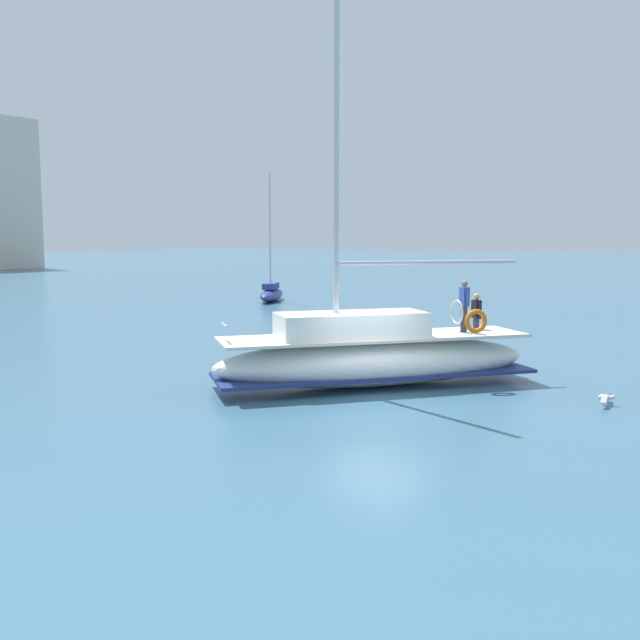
{
  "coord_description": "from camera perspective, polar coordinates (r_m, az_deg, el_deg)",
  "views": [
    {
      "loc": [
        -16.07,
        -9.92,
        4.31
      ],
      "look_at": [
        1.28,
        2.92,
        1.8
      ],
      "focal_mm": 39.51,
      "sensor_mm": 36.0,
      "label": 1
    }
  ],
  "objects": [
    {
      "name": "ground_plane",
      "position": [
        19.37,
        4.71,
        -6.24
      ],
      "size": [
        400.0,
        400.0,
        0.0
      ],
      "primitive_type": "plane",
      "color": "#38607A"
    },
    {
      "name": "main_sailboat",
      "position": [
        20.71,
        4.26,
        -2.86
      ],
      "size": [
        9.1,
        7.71,
        11.88
      ],
      "color": "white",
      "rests_on": "ground"
    },
    {
      "name": "seagull",
      "position": [
        19.81,
        22.16,
        -5.81
      ],
      "size": [
        1.08,
        0.48,
        0.17
      ],
      "color": "silver",
      "rests_on": "ground"
    },
    {
      "name": "moored_sloop_far",
      "position": [
        48.59,
        -3.95,
        2.23
      ],
      "size": [
        5.27,
        3.77,
        8.67
      ],
      "color": "navy",
      "rests_on": "ground"
    }
  ]
}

